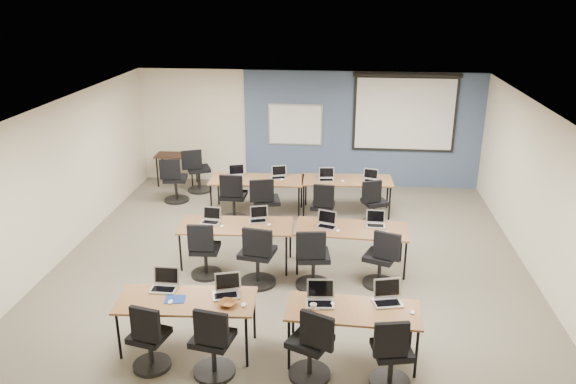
# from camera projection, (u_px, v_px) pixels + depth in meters

# --- Properties ---
(floor) EXTENTS (8.00, 9.00, 0.02)m
(floor) POSITION_uv_depth(u_px,v_px,m) (289.00, 270.00, 9.45)
(floor) COLOR #6B6354
(floor) RESTS_ON ground
(ceiling) EXTENTS (8.00, 9.00, 0.02)m
(ceiling) POSITION_uv_depth(u_px,v_px,m) (290.00, 112.00, 8.52)
(ceiling) COLOR white
(ceiling) RESTS_ON ground
(wall_back) EXTENTS (8.00, 0.04, 2.70)m
(wall_back) POSITION_uv_depth(u_px,v_px,m) (308.00, 128.00, 13.19)
(wall_back) COLOR beige
(wall_back) RESTS_ON ground
(wall_front) EXTENTS (8.00, 0.04, 2.70)m
(wall_front) POSITION_uv_depth(u_px,v_px,m) (238.00, 379.00, 4.78)
(wall_front) COLOR beige
(wall_front) RESTS_ON ground
(wall_left) EXTENTS (0.04, 9.00, 2.70)m
(wall_left) POSITION_uv_depth(u_px,v_px,m) (51.00, 187.00, 9.36)
(wall_left) COLOR beige
(wall_left) RESTS_ON ground
(wall_right) EXTENTS (0.04, 9.00, 2.70)m
(wall_right) POSITION_uv_depth(u_px,v_px,m) (548.00, 204.00, 8.61)
(wall_right) COLOR beige
(wall_right) RESTS_ON ground
(blue_accent_panel) EXTENTS (5.50, 0.04, 2.70)m
(blue_accent_panel) POSITION_uv_depth(u_px,v_px,m) (362.00, 130.00, 13.04)
(blue_accent_panel) COLOR #3D5977
(blue_accent_panel) RESTS_ON wall_back
(whiteboard) EXTENTS (1.28, 0.03, 0.98)m
(whiteboard) POSITION_uv_depth(u_px,v_px,m) (295.00, 125.00, 13.11)
(whiteboard) COLOR silver
(whiteboard) RESTS_ON wall_back
(projector_screen) EXTENTS (2.40, 0.10, 1.82)m
(projector_screen) POSITION_uv_depth(u_px,v_px,m) (405.00, 109.00, 12.71)
(projector_screen) COLOR black
(projector_screen) RESTS_ON wall_back
(training_table_front_left) EXTENTS (1.76, 0.73, 0.73)m
(training_table_front_left) POSITION_uv_depth(u_px,v_px,m) (187.00, 303.00, 7.19)
(training_table_front_left) COLOR olive
(training_table_front_left) RESTS_ON floor
(training_table_front_right) EXTENTS (1.66, 0.69, 0.73)m
(training_table_front_right) POSITION_uv_depth(u_px,v_px,m) (353.00, 313.00, 6.97)
(training_table_front_right) COLOR brown
(training_table_front_right) RESTS_ON floor
(training_table_mid_left) EXTENTS (1.89, 0.79, 0.73)m
(training_table_mid_left) POSITION_uv_depth(u_px,v_px,m) (236.00, 227.00, 9.43)
(training_table_mid_left) COLOR #9B633B
(training_table_mid_left) RESTS_ON floor
(training_table_mid_right) EXTENTS (1.87, 0.78, 0.73)m
(training_table_mid_right) POSITION_uv_depth(u_px,v_px,m) (351.00, 231.00, 9.30)
(training_table_mid_right) COLOR olive
(training_table_mid_right) RESTS_ON floor
(training_table_back_left) EXTENTS (1.93, 0.81, 0.73)m
(training_table_back_left) POSITION_uv_depth(u_px,v_px,m) (257.00, 181.00, 11.66)
(training_table_back_left) COLOR #A26C34
(training_table_back_left) RESTS_ON floor
(training_table_back_right) EXTENTS (1.87, 0.78, 0.73)m
(training_table_back_right) POSITION_uv_depth(u_px,v_px,m) (347.00, 181.00, 11.64)
(training_table_back_right) COLOR brown
(training_table_back_right) RESTS_ON floor
(laptop_0) EXTENTS (0.34, 0.29, 0.26)m
(laptop_0) POSITION_uv_depth(u_px,v_px,m) (165.00, 284.00, 7.43)
(laptop_0) COLOR silver
(laptop_0) RESTS_ON training_table_front_left
(mouse_0) EXTENTS (0.06, 0.10, 0.04)m
(mouse_0) POSITION_uv_depth(u_px,v_px,m) (171.00, 302.00, 7.10)
(mouse_0) COLOR white
(mouse_0) RESTS_ON training_table_front_left
(task_chair_0) EXTENTS (0.48, 0.48, 0.96)m
(task_chair_0) POSITION_uv_depth(u_px,v_px,m) (149.00, 342.00, 6.87)
(task_chair_0) COLOR black
(task_chair_0) RESTS_ON floor
(laptop_1) EXTENTS (0.34, 0.29, 0.26)m
(laptop_1) POSITION_uv_depth(u_px,v_px,m) (227.00, 290.00, 7.28)
(laptop_1) COLOR #AAAAAF
(laptop_1) RESTS_ON training_table_front_left
(mouse_1) EXTENTS (0.09, 0.12, 0.04)m
(mouse_1) POSITION_uv_depth(u_px,v_px,m) (244.00, 305.00, 7.03)
(mouse_1) COLOR white
(mouse_1) RESTS_ON training_table_front_left
(task_chair_1) EXTENTS (0.52, 0.52, 1.00)m
(task_chair_1) POSITION_uv_depth(u_px,v_px,m) (213.00, 347.00, 6.75)
(task_chair_1) COLOR black
(task_chair_1) RESTS_ON floor
(laptop_2) EXTENTS (0.35, 0.30, 0.27)m
(laptop_2) POSITION_uv_depth(u_px,v_px,m) (320.00, 298.00, 7.09)
(laptop_2) COLOR silver
(laptop_2) RESTS_ON training_table_front_right
(mouse_2) EXTENTS (0.08, 0.11, 0.03)m
(mouse_2) POSITION_uv_depth(u_px,v_px,m) (332.00, 304.00, 7.05)
(mouse_2) COLOR white
(mouse_2) RESTS_ON training_table_front_right
(task_chair_2) EXTENTS (0.56, 0.52, 1.00)m
(task_chair_2) POSITION_uv_depth(u_px,v_px,m) (311.00, 350.00, 6.70)
(task_chair_2) COLOR black
(task_chair_2) RESTS_ON floor
(laptop_3) EXTENTS (0.36, 0.30, 0.27)m
(laptop_3) POSITION_uv_depth(u_px,v_px,m) (387.00, 297.00, 7.11)
(laptop_3) COLOR silver
(laptop_3) RESTS_ON training_table_front_right
(mouse_3) EXTENTS (0.08, 0.10, 0.03)m
(mouse_3) POSITION_uv_depth(u_px,v_px,m) (413.00, 312.00, 6.87)
(mouse_3) COLOR white
(mouse_3) RESTS_ON training_table_front_right
(task_chair_3) EXTENTS (0.50, 0.50, 0.98)m
(task_chair_3) POSITION_uv_depth(u_px,v_px,m) (391.00, 358.00, 6.57)
(task_chair_3) COLOR black
(task_chair_3) RESTS_ON floor
(laptop_4) EXTENTS (0.31, 0.27, 0.24)m
(laptop_4) POSITION_uv_depth(u_px,v_px,m) (211.00, 219.00, 9.51)
(laptop_4) COLOR #B4B4BB
(laptop_4) RESTS_ON training_table_mid_left
(mouse_4) EXTENTS (0.07, 0.11, 0.04)m
(mouse_4) POSITION_uv_depth(u_px,v_px,m) (222.00, 226.00, 9.33)
(mouse_4) COLOR white
(mouse_4) RESTS_ON training_table_mid_left
(task_chair_4) EXTENTS (0.51, 0.51, 0.99)m
(task_chair_4) POSITION_uv_depth(u_px,v_px,m) (204.00, 254.00, 9.09)
(task_chair_4) COLOR black
(task_chair_4) RESTS_ON floor
(laptop_5) EXTENTS (0.31, 0.26, 0.23)m
(laptop_5) POSITION_uv_depth(u_px,v_px,m) (258.00, 217.00, 9.57)
(laptop_5) COLOR #B7B7BF
(laptop_5) RESTS_ON training_table_mid_left
(mouse_5) EXTENTS (0.08, 0.11, 0.03)m
(mouse_5) POSITION_uv_depth(u_px,v_px,m) (269.00, 225.00, 9.39)
(mouse_5) COLOR white
(mouse_5) RESTS_ON training_table_mid_left
(task_chair_5) EXTENTS (0.58, 0.58, 1.05)m
(task_chair_5) POSITION_uv_depth(u_px,v_px,m) (258.00, 260.00, 8.83)
(task_chair_5) COLOR black
(task_chair_5) RESTS_ON floor
(laptop_6) EXTENTS (0.32, 0.27, 0.24)m
(laptop_6) POSITION_uv_depth(u_px,v_px,m) (327.00, 223.00, 9.35)
(laptop_6) COLOR #A3A3B0
(laptop_6) RESTS_ON training_table_mid_right
(mouse_6) EXTENTS (0.08, 0.11, 0.03)m
(mouse_6) POSITION_uv_depth(u_px,v_px,m) (338.00, 231.00, 9.17)
(mouse_6) COLOR white
(mouse_6) RESTS_ON training_table_mid_right
(task_chair_6) EXTENTS (0.56, 0.56, 1.04)m
(task_chair_6) POSITION_uv_depth(u_px,v_px,m) (313.00, 263.00, 8.76)
(task_chair_6) COLOR black
(task_chair_6) RESTS_ON floor
(laptop_7) EXTENTS (0.31, 0.27, 0.24)m
(laptop_7) POSITION_uv_depth(u_px,v_px,m) (376.00, 222.00, 9.38)
(laptop_7) COLOR silver
(laptop_7) RESTS_ON training_table_mid_right
(mouse_7) EXTENTS (0.09, 0.11, 0.04)m
(mouse_7) POSITION_uv_depth(u_px,v_px,m) (387.00, 233.00, 9.08)
(mouse_7) COLOR white
(mouse_7) RESTS_ON training_table_mid_right
(task_chair_7) EXTENTS (0.54, 0.52, 1.00)m
(task_chair_7) POSITION_uv_depth(u_px,v_px,m) (381.00, 263.00, 8.81)
(task_chair_7) COLOR black
(task_chair_7) RESTS_ON floor
(laptop_8) EXTENTS (0.33, 0.28, 0.25)m
(laptop_8) POSITION_uv_depth(u_px,v_px,m) (236.00, 174.00, 11.76)
(laptop_8) COLOR #B6B6C0
(laptop_8) RESTS_ON training_table_back_left
(mouse_8) EXTENTS (0.08, 0.10, 0.03)m
(mouse_8) POSITION_uv_depth(u_px,v_px,m) (239.00, 178.00, 11.69)
(mouse_8) COLOR white
(mouse_8) RESTS_ON training_table_back_left
(task_chair_8) EXTENTS (0.56, 0.56, 1.04)m
(task_chair_8) POSITION_uv_depth(u_px,v_px,m) (233.00, 201.00, 11.29)
(task_chair_8) COLOR black
(task_chair_8) RESTS_ON floor
(laptop_9) EXTENTS (0.31, 0.27, 0.24)m
(laptop_9) POSITION_uv_depth(u_px,v_px,m) (279.00, 175.00, 11.72)
(laptop_9) COLOR #BBBCC3
(laptop_9) RESTS_ON training_table_back_left
(mouse_9) EXTENTS (0.07, 0.10, 0.03)m
(mouse_9) POSITION_uv_depth(u_px,v_px,m) (282.00, 180.00, 11.58)
(mouse_9) COLOR white
(mouse_9) RESTS_ON training_table_back_left
(task_chair_9) EXTENTS (0.57, 0.57, 1.05)m
(task_chair_9) POSITION_uv_depth(u_px,v_px,m) (265.00, 207.00, 10.99)
(task_chair_9) COLOR black
(task_chair_9) RESTS_ON floor
(laptop_10) EXTENTS (0.32, 0.27, 0.24)m
(laptop_10) POSITION_uv_depth(u_px,v_px,m) (326.00, 177.00, 11.58)
(laptop_10) COLOR #B6B6B8
(laptop_10) RESTS_ON training_table_back_right
(mouse_10) EXTENTS (0.09, 0.11, 0.03)m
(mouse_10) POSITION_uv_depth(u_px,v_px,m) (343.00, 181.00, 11.50)
(mouse_10) COLOR white
(mouse_10) RESTS_ON training_table_back_right
(task_chair_10) EXTENTS (0.49, 0.49, 0.97)m
(task_chair_10) POSITION_uv_depth(u_px,v_px,m) (323.00, 210.00, 10.91)
(task_chair_10) COLOR black
(task_chair_10) RESTS_ON floor
(laptop_11) EXTENTS (0.30, 0.26, 0.23)m
(laptop_11) POSITION_uv_depth(u_px,v_px,m) (371.00, 178.00, 11.53)
(laptop_11) COLOR silver
(laptop_11) RESTS_ON training_table_back_right
(mouse_11) EXTENTS (0.10, 0.12, 0.04)m
(mouse_11) POSITION_uv_depth(u_px,v_px,m) (379.00, 183.00, 11.39)
(mouse_11) COLOR white
(mouse_11) RESTS_ON training_table_back_right
(task_chair_11) EXTENTS (0.52, 0.49, 0.97)m
(task_chair_11) POSITION_uv_depth(u_px,v_px,m) (373.00, 206.00, 11.10)
(task_chair_11) COLOR black
(task_chair_11) RESTS_ON floor
(blue_mousepad) EXTENTS (0.28, 0.25, 0.01)m
(blue_mousepad) POSITION_uv_depth(u_px,v_px,m) (175.00, 299.00, 7.18)
(blue_mousepad) COLOR navy
(blue_mousepad) RESTS_ON training_table_front_left
(snack_bowl) EXTENTS (0.25, 0.25, 0.05)m
(snack_bowl) POSITION_uv_depth(u_px,v_px,m) (227.00, 303.00, 7.04)
(snack_bowl) COLOR brown
(snack_bowl) RESTS_ON training_table_front_left
(snack_plate) EXTENTS (0.22, 0.22, 0.01)m
(snack_plate) POSITION_uv_depth(u_px,v_px,m) (316.00, 306.00, 7.02)
(snack_plate) COLOR white
(snack_plate) RESTS_ON training_table_front_right
(coffee_cup) EXTENTS (0.09, 0.09, 0.07)m
(coffee_cup) POSITION_uv_depth(u_px,v_px,m) (313.00, 307.00, 6.92)
(coffee_cup) COLOR silver
(coffee_cup) RESTS_ON snack_plate
(utility_table) EXTENTS (0.96, 0.53, 0.75)m
(utility_table) POSITION_uv_depth(u_px,v_px,m) (176.00, 158.00, 13.30)
(utility_table) COLOR black
(utility_table) RESTS_ON floor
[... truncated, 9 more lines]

